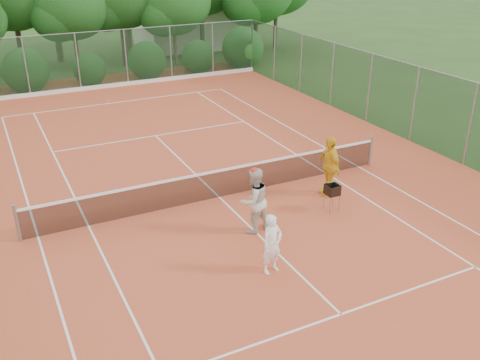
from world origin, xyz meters
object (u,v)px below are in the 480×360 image
player_white (272,244)px  player_yellow (329,166)px  ball_hopper (332,190)px  player_center_grp (254,200)px

player_white → player_yellow: player_yellow is taller
player_white → ball_hopper: player_white is taller
player_white → ball_hopper: size_ratio=1.83×
player_yellow → ball_hopper: 1.18m
player_white → player_center_grp: bearing=63.7°
player_center_grp → player_yellow: player_yellow is taller
ball_hopper → player_center_grp: bearing=-174.2°
player_yellow → player_center_grp: bearing=-66.0°
player_center_grp → player_yellow: (3.22, 1.02, 0.02)m
player_center_grp → player_yellow: 3.37m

